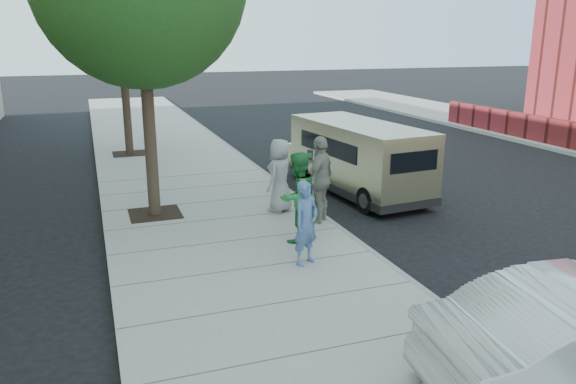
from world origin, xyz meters
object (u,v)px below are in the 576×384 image
object	(u,v)px
van	(357,156)
person_green_shirt	(297,197)
parking_meter	(314,168)
person_officer	(306,223)
person_striped_polo	(321,179)
person_gray_shirt	(280,175)
tree_far	(121,17)

from	to	relation	value
van	person_green_shirt	distance (m)	4.58
parking_meter	person_officer	world-z (taller)	person_officer
van	person_striped_polo	world-z (taller)	person_striped_polo
person_striped_polo	person_gray_shirt	bearing A→B (deg)	-105.47
tree_far	van	bearing A→B (deg)	-51.66
tree_far	person_gray_shirt	world-z (taller)	tree_far
parking_meter	person_officer	distance (m)	3.02
tree_far	person_officer	distance (m)	12.48
tree_far	parking_meter	distance (m)	10.22
person_officer	person_gray_shirt	world-z (taller)	person_gray_shirt
parking_meter	person_green_shirt	size ratio (longest dim) A/B	0.84
tree_far	person_striped_polo	xyz separation A→B (m)	(3.45, -9.41, -3.75)
tree_far	person_striped_polo	distance (m)	10.70
parking_meter	person_green_shirt	xyz separation A→B (m)	(-0.98, -1.53, -0.20)
person_officer	person_striped_polo	size ratio (longest dim) A/B	0.80
van	person_striped_polo	distance (m)	3.19
van	person_officer	size ratio (longest dim) A/B	3.47
tree_far	van	distance (m)	9.73
tree_far	van	world-z (taller)	tree_far
tree_far	person_officer	xyz separation A→B (m)	(2.24, -11.63, -3.95)
person_green_shirt	person_striped_polo	size ratio (longest dim) A/B	0.95
tree_far	person_officer	bearing A→B (deg)	-79.11
person_green_shirt	person_gray_shirt	world-z (taller)	person_green_shirt
van	person_striped_polo	xyz separation A→B (m)	(-2.09, -2.40, 0.09)
van	person_gray_shirt	world-z (taller)	van
person_officer	person_gray_shirt	distance (m)	3.32
tree_far	van	xyz separation A→B (m)	(5.54, -7.01, -3.84)
parking_meter	person_officer	size ratio (longest dim) A/B	1.00
person_officer	person_striped_polo	distance (m)	2.53
person_green_shirt	person_striped_polo	world-z (taller)	person_striped_polo
van	person_officer	xyz separation A→B (m)	(-3.31, -4.62, -0.11)
van	person_gray_shirt	size ratio (longest dim) A/B	3.10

